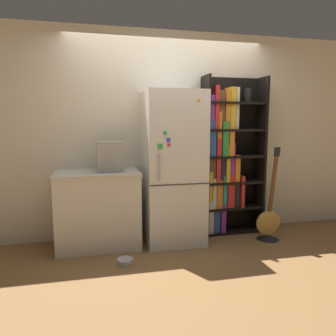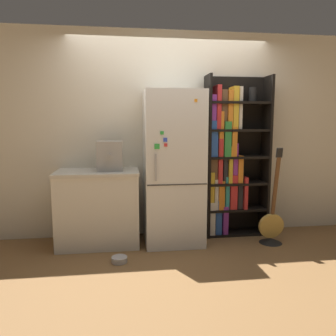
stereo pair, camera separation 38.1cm
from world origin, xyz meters
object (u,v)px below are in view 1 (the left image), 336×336
bookshelf (225,160)px  espresso_machine (110,156)px  guitar (268,226)px  pet_bowl (125,261)px  refrigerator (173,168)px

bookshelf → espresso_machine: (-1.50, -0.17, 0.09)m
bookshelf → guitar: bookshelf is taller
pet_bowl → refrigerator: bearing=40.4°
espresso_machine → pet_bowl: (0.10, -0.57, -1.04)m
espresso_machine → guitar: bearing=-7.4°
espresso_machine → pet_bowl: espresso_machine is taller
pet_bowl → guitar: bearing=10.0°
espresso_machine → refrigerator: bearing=-1.4°
refrigerator → espresso_machine: (-0.75, 0.02, 0.16)m
guitar → pet_bowl: (-1.83, -0.32, -0.14)m
bookshelf → espresso_machine: bookshelf is taller
bookshelf → guitar: (0.42, -0.42, -0.81)m
bookshelf → espresso_machine: 1.51m
refrigerator → pet_bowl: 1.23m
pet_bowl → espresso_machine: bearing=99.7°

